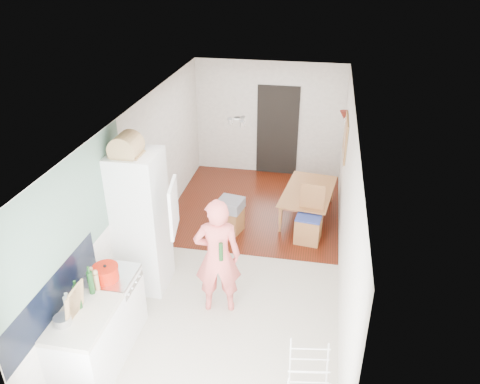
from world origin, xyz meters
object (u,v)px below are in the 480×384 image
(dining_chair, at_px, (309,216))
(stool, at_px, (232,220))
(person, at_px, (217,247))
(dining_table, at_px, (309,206))

(dining_chair, xyz_separation_m, stool, (-1.35, 0.07, -0.28))
(person, xyz_separation_m, dining_chair, (1.14, 1.94, -0.53))
(person, bearing_deg, stool, -95.57)
(person, height_order, stool, person)
(person, relative_size, dining_table, 1.55)
(dining_chair, distance_m, stool, 1.38)
(dining_table, relative_size, stool, 2.97)
(dining_table, xyz_separation_m, stool, (-1.32, -0.77, -0.01))
(person, height_order, dining_table, person)
(dining_chair, relative_size, stool, 2.25)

